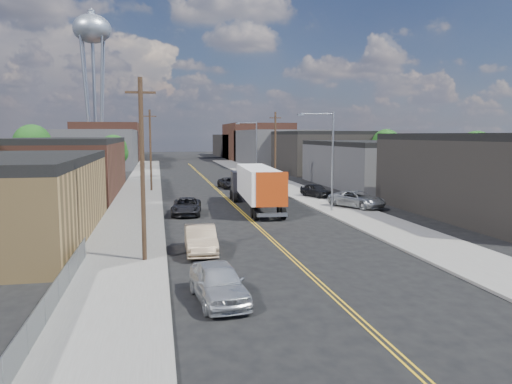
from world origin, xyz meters
name	(u,v)px	position (x,y,z in m)	size (l,w,h in m)	color
ground	(206,180)	(0.00, 60.00, 0.00)	(260.00, 260.00, 0.00)	black
centerline	(218,190)	(0.00, 45.00, 0.01)	(0.32, 120.00, 0.01)	gold
sidewalk_left	(141,191)	(-9.50, 45.00, 0.07)	(5.00, 140.00, 0.15)	slate
sidewalk_right	(290,188)	(9.50, 45.00, 0.07)	(5.00, 140.00, 0.15)	slate
warehouse_brown	(65,166)	(-18.00, 44.00, 3.30)	(12.00, 26.00, 6.60)	#4C281E
industrial_right_a	(508,175)	(21.99, 20.00, 3.55)	(14.00, 22.00, 7.10)	black
industrial_right_b	(377,164)	(22.00, 46.00, 3.05)	(14.00, 24.00, 6.10)	#323234
industrial_right_c	(317,152)	(22.00, 72.00, 3.80)	(14.00, 22.00, 7.60)	black
skyline_left_a	(98,148)	(-20.00, 95.00, 4.00)	(16.00, 30.00, 8.00)	#323234
skyline_right_a	(278,148)	(20.00, 95.00, 4.00)	(16.00, 30.00, 8.00)	#323234
skyline_left_b	(109,142)	(-20.00, 120.00, 5.00)	(16.00, 26.00, 10.00)	#4C281E
skyline_right_b	(257,142)	(20.00, 120.00, 5.00)	(16.00, 26.00, 10.00)	#4C281E
skyline_left_c	(115,146)	(-20.00, 140.00, 3.50)	(16.00, 40.00, 7.00)	black
skyline_right_c	(244,146)	(20.00, 140.00, 3.50)	(16.00, 40.00, 7.00)	black
water_tower	(92,35)	(-22.00, 110.00, 30.65)	(9.00, 9.00, 36.90)	gray
streetlight_near	(328,153)	(7.60, 25.00, 5.33)	(3.39, 0.25, 9.00)	gray
streetlight_far	(254,145)	(7.60, 60.00, 5.33)	(3.39, 0.25, 9.00)	gray
utility_pole_left_near	(142,169)	(-8.20, 10.00, 5.14)	(1.60, 0.26, 10.00)	black
utility_pole_left_far	(151,150)	(-8.20, 45.00, 5.14)	(1.60, 0.26, 10.00)	black
utility_pole_right	(275,148)	(8.20, 48.00, 5.14)	(1.60, 0.26, 10.00)	black
chainlink_fence	(58,290)	(-11.50, 3.50, 0.66)	(0.05, 16.00, 1.22)	slate
tree_left_mid	(33,146)	(-23.94, 55.00, 5.48)	(5.10, 5.04, 8.37)	black
tree_left_far	(114,150)	(-13.94, 62.00, 4.57)	(4.35, 4.20, 6.97)	black
tree_right_near	(476,152)	(30.06, 36.00, 4.87)	(4.60, 4.48, 7.44)	black
tree_right_far	(386,146)	(30.06, 60.00, 5.18)	(4.85, 4.76, 7.91)	black
semi_truck	(254,184)	(1.57, 28.75, 2.28)	(3.31, 15.44, 4.01)	white
car_left_a	(218,282)	(-5.00, 2.77, 0.82)	(1.94, 4.83, 1.65)	#BBBEC1
car_left_b	(201,240)	(-5.00, 11.51, 0.82)	(1.73, 4.97, 1.64)	#9A8264
car_left_c	(186,206)	(-5.00, 26.00, 0.74)	(2.46, 5.33, 1.48)	black
car_right_lot_a	(357,199)	(11.00, 26.34, 0.93)	(2.59, 5.63, 1.56)	#9A9D9E
car_right_lot_c	(316,190)	(9.73, 34.87, 0.88)	(1.72, 4.27, 1.45)	black
car_ahead_truck	(230,183)	(1.83, 47.09, 0.68)	(2.27, 4.92, 1.37)	black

